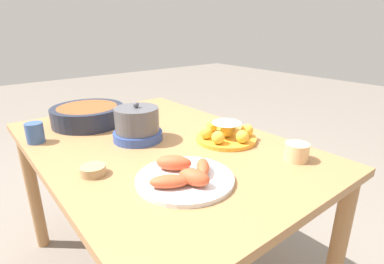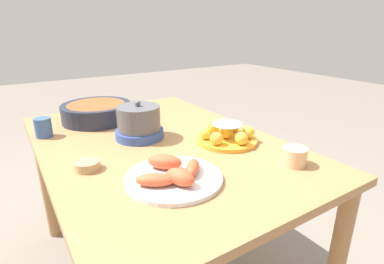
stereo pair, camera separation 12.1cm
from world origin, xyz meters
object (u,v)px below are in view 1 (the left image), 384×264
object	(u,v)px
sauce_bowl	(93,170)
serving_bowl	(88,115)
cake_plate	(226,133)
cup_near	(296,152)
cup_far	(35,133)
seafood_platter	(184,176)
dining_table	(158,163)
warming_pot	(137,125)

from	to	relation	value
sauce_bowl	serving_bowl	bearing A→B (deg)	-19.34
serving_bowl	sauce_bowl	xyz separation A→B (m)	(-0.52, 0.18, -0.03)
cake_plate	cup_near	world-z (taller)	cake_plate
serving_bowl	sauce_bowl	distance (m)	0.55
cup_far	seafood_platter	bearing A→B (deg)	-156.42
cup_far	serving_bowl	bearing A→B (deg)	-67.95
dining_table	serving_bowl	xyz separation A→B (m)	(0.41, 0.13, 0.14)
serving_bowl	warming_pot	size ratio (longest dim) A/B	1.66
cake_plate	cup_far	size ratio (longest dim) A/B	2.98
seafood_platter	serving_bowl	bearing A→B (deg)	1.43
cake_plate	serving_bowl	size ratio (longest dim) A/B	0.74
serving_bowl	cup_far	bearing A→B (deg)	112.05
seafood_platter	cup_near	distance (m)	0.42
dining_table	warming_pot	distance (m)	0.18
sauce_bowl	cup_near	bearing A→B (deg)	-119.61
serving_bowl	seafood_platter	world-z (taller)	serving_bowl
seafood_platter	cup_far	distance (m)	0.69
cup_near	dining_table	bearing A→B (deg)	32.87
cup_far	dining_table	bearing A→B (deg)	-128.33
sauce_bowl	cup_near	world-z (taller)	cup_near
warming_pot	cup_far	bearing A→B (deg)	55.57
sauce_bowl	warming_pot	distance (m)	0.32
seafood_platter	cup_near	world-z (taller)	same
dining_table	sauce_bowl	size ratio (longest dim) A/B	16.25
dining_table	cup_far	world-z (taller)	cup_far
seafood_platter	cup_far	size ratio (longest dim) A/B	3.64
dining_table	cup_far	xyz separation A→B (m)	(0.30, 0.38, 0.13)
sauce_bowl	seafood_platter	xyz separation A→B (m)	(-0.22, -0.20, 0.00)
serving_bowl	warming_pot	xyz separation A→B (m)	(-0.33, -0.08, 0.02)
cake_plate	serving_bowl	bearing A→B (deg)	32.28
dining_table	cake_plate	bearing A→B (deg)	-124.84
sauce_bowl	seafood_platter	bearing A→B (deg)	-137.42
serving_bowl	warming_pot	bearing A→B (deg)	-166.46
cup_near	serving_bowl	bearing A→B (deg)	26.03
sauce_bowl	warming_pot	xyz separation A→B (m)	(0.18, -0.26, 0.05)
cup_near	warming_pot	distance (m)	0.62
dining_table	sauce_bowl	world-z (taller)	sauce_bowl
cake_plate	warming_pot	size ratio (longest dim) A/B	1.22
dining_table	warming_pot	size ratio (longest dim) A/B	6.49
dining_table	serving_bowl	world-z (taller)	serving_bowl
dining_table	cup_near	world-z (taller)	cup_near
dining_table	seafood_platter	world-z (taller)	seafood_platter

